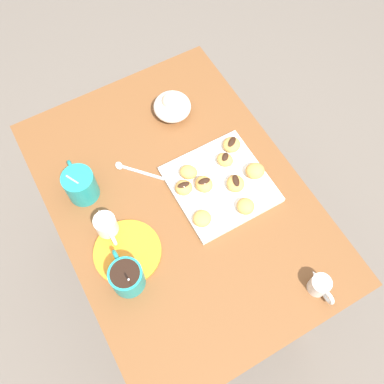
{
  "coord_description": "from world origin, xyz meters",
  "views": [
    {
      "loc": [
        -0.47,
        0.22,
        1.86
      ],
      "look_at": [
        -0.01,
        -0.04,
        0.77
      ],
      "focal_mm": 39.6,
      "sensor_mm": 36.0,
      "label": 1
    }
  ],
  "objects_px": {
    "beignet_0": "(184,188)",
    "beignet_3": "(255,171)",
    "beignet_7": "(202,218)",
    "beignet_8": "(232,145)",
    "beignet_6": "(246,206)",
    "dining_table": "(181,219)",
    "cream_pitcher_white": "(106,226)",
    "coffee_mug_teal_left": "(127,277)",
    "saucer_orange_left": "(127,252)",
    "beignet_4": "(204,184)",
    "chocolate_sauce_pitcher": "(320,285)",
    "beignet_5": "(225,160)",
    "beignet_2": "(188,172)",
    "beignet_1": "(235,183)",
    "ice_cream_bowl": "(172,106)",
    "coffee_mug_teal_right": "(80,184)",
    "pastry_plate_square": "(220,184)"
  },
  "relations": [
    {
      "from": "chocolate_sauce_pitcher",
      "to": "beignet_7",
      "type": "distance_m",
      "value": 0.35
    },
    {
      "from": "beignet_4",
      "to": "coffee_mug_teal_left",
      "type": "bearing_deg",
      "value": 114.08
    },
    {
      "from": "coffee_mug_teal_right",
      "to": "beignet_5",
      "type": "distance_m",
      "value": 0.42
    },
    {
      "from": "beignet_3",
      "to": "cream_pitcher_white",
      "type": "bearing_deg",
      "value": 83.11
    },
    {
      "from": "coffee_mug_teal_right",
      "to": "beignet_0",
      "type": "bearing_deg",
      "value": -119.48
    },
    {
      "from": "chocolate_sauce_pitcher",
      "to": "beignet_5",
      "type": "xyz_separation_m",
      "value": [
        0.44,
        0.02,
        0.0
      ]
    },
    {
      "from": "coffee_mug_teal_right",
      "to": "beignet_4",
      "type": "xyz_separation_m",
      "value": [
        -0.16,
        -0.31,
        -0.02
      ]
    },
    {
      "from": "dining_table",
      "to": "beignet_8",
      "type": "bearing_deg",
      "value": -72.95
    },
    {
      "from": "dining_table",
      "to": "cream_pitcher_white",
      "type": "relative_size",
      "value": 9.26
    },
    {
      "from": "beignet_3",
      "to": "chocolate_sauce_pitcher",
      "type": "bearing_deg",
      "value": 174.23
    },
    {
      "from": "pastry_plate_square",
      "to": "chocolate_sauce_pitcher",
      "type": "height_order",
      "value": "chocolate_sauce_pitcher"
    },
    {
      "from": "beignet_0",
      "to": "beignet_6",
      "type": "bearing_deg",
      "value": -138.02
    },
    {
      "from": "ice_cream_bowl",
      "to": "beignet_3",
      "type": "relative_size",
      "value": 2.11
    },
    {
      "from": "coffee_mug_teal_left",
      "to": "saucer_orange_left",
      "type": "height_order",
      "value": "coffee_mug_teal_left"
    },
    {
      "from": "saucer_orange_left",
      "to": "chocolate_sauce_pitcher",
      "type": "bearing_deg",
      "value": -130.39
    },
    {
      "from": "beignet_4",
      "to": "beignet_7",
      "type": "distance_m",
      "value": 0.1
    },
    {
      "from": "coffee_mug_teal_right",
      "to": "beignet_2",
      "type": "xyz_separation_m",
      "value": [
        -0.1,
        -0.29,
        -0.02
      ]
    },
    {
      "from": "beignet_2",
      "to": "beignet_4",
      "type": "xyz_separation_m",
      "value": [
        -0.06,
        -0.02,
        0.0
      ]
    },
    {
      "from": "coffee_mug_teal_left",
      "to": "ice_cream_bowl",
      "type": "relative_size",
      "value": 1.14
    },
    {
      "from": "coffee_mug_teal_left",
      "to": "saucer_orange_left",
      "type": "xyz_separation_m",
      "value": [
        0.07,
        -0.03,
        -0.04
      ]
    },
    {
      "from": "beignet_0",
      "to": "beignet_4",
      "type": "distance_m",
      "value": 0.06
    },
    {
      "from": "pastry_plate_square",
      "to": "coffee_mug_teal_left",
      "type": "height_order",
      "value": "coffee_mug_teal_left"
    },
    {
      "from": "saucer_orange_left",
      "to": "beignet_8",
      "type": "bearing_deg",
      "value": -71.4
    },
    {
      "from": "dining_table",
      "to": "cream_pitcher_white",
      "type": "height_order",
      "value": "cream_pitcher_white"
    },
    {
      "from": "coffee_mug_teal_right",
      "to": "beignet_1",
      "type": "relative_size",
      "value": 2.73
    },
    {
      "from": "beignet_4",
      "to": "cream_pitcher_white",
      "type": "bearing_deg",
      "value": 86.49
    },
    {
      "from": "coffee_mug_teal_left",
      "to": "dining_table",
      "type": "bearing_deg",
      "value": -57.59
    },
    {
      "from": "coffee_mug_teal_right",
      "to": "chocolate_sauce_pitcher",
      "type": "height_order",
      "value": "coffee_mug_teal_right"
    },
    {
      "from": "coffee_mug_teal_right",
      "to": "beignet_2",
      "type": "bearing_deg",
      "value": -109.87
    },
    {
      "from": "beignet_6",
      "to": "beignet_8",
      "type": "bearing_deg",
      "value": -20.87
    },
    {
      "from": "beignet_2",
      "to": "chocolate_sauce_pitcher",
      "type": "bearing_deg",
      "value": -163.73
    },
    {
      "from": "pastry_plate_square",
      "to": "coffee_mug_teal_left",
      "type": "distance_m",
      "value": 0.38
    },
    {
      "from": "dining_table",
      "to": "chocolate_sauce_pitcher",
      "type": "distance_m",
      "value": 0.49
    },
    {
      "from": "beignet_0",
      "to": "dining_table",
      "type": "bearing_deg",
      "value": 115.0
    },
    {
      "from": "cream_pitcher_white",
      "to": "beignet_6",
      "type": "height_order",
      "value": "cream_pitcher_white"
    },
    {
      "from": "cream_pitcher_white",
      "to": "beignet_3",
      "type": "height_order",
      "value": "cream_pitcher_white"
    },
    {
      "from": "beignet_3",
      "to": "beignet_4",
      "type": "distance_m",
      "value": 0.15
    },
    {
      "from": "cream_pitcher_white",
      "to": "beignet_1",
      "type": "distance_m",
      "value": 0.38
    },
    {
      "from": "beignet_0",
      "to": "beignet_3",
      "type": "bearing_deg",
      "value": -104.94
    },
    {
      "from": "beignet_0",
      "to": "beignet_3",
      "type": "height_order",
      "value": "beignet_3"
    },
    {
      "from": "cream_pitcher_white",
      "to": "beignet_4",
      "type": "height_order",
      "value": "cream_pitcher_white"
    },
    {
      "from": "cream_pitcher_white",
      "to": "beignet_5",
      "type": "xyz_separation_m",
      "value": [
        0.02,
        -0.39,
        -0.01
      ]
    },
    {
      "from": "ice_cream_bowl",
      "to": "chocolate_sauce_pitcher",
      "type": "relative_size",
      "value": 1.28
    },
    {
      "from": "coffee_mug_teal_left",
      "to": "beignet_5",
      "type": "height_order",
      "value": "coffee_mug_teal_left"
    },
    {
      "from": "cream_pitcher_white",
      "to": "beignet_4",
      "type": "bearing_deg",
      "value": -93.51
    },
    {
      "from": "beignet_1",
      "to": "beignet_6",
      "type": "distance_m",
      "value": 0.08
    },
    {
      "from": "beignet_7",
      "to": "beignet_8",
      "type": "distance_m",
      "value": 0.26
    },
    {
      "from": "beignet_4",
      "to": "beignet_7",
      "type": "relative_size",
      "value": 1.03
    },
    {
      "from": "chocolate_sauce_pitcher",
      "to": "saucer_orange_left",
      "type": "distance_m",
      "value": 0.51
    },
    {
      "from": "beignet_3",
      "to": "beignet_7",
      "type": "xyz_separation_m",
      "value": [
        -0.05,
        0.21,
        -0.0
      ]
    }
  ]
}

